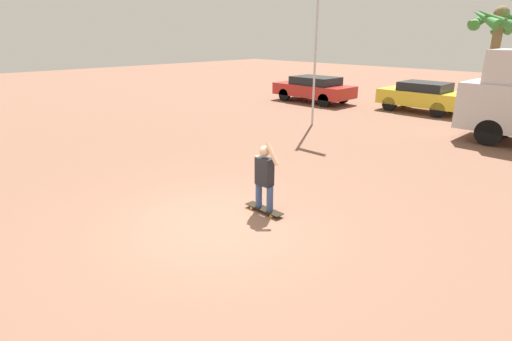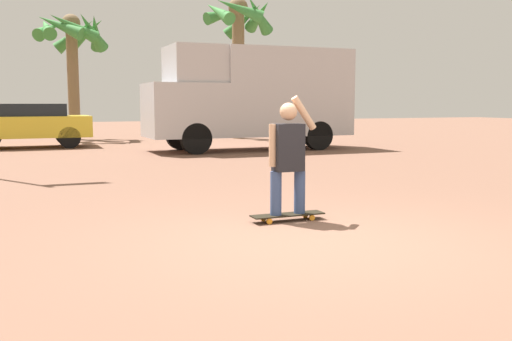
{
  "view_description": "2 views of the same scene",
  "coord_description": "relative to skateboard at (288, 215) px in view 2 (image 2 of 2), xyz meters",
  "views": [
    {
      "loc": [
        5.65,
        -4.53,
        3.62
      ],
      "look_at": [
        -0.16,
        1.18,
        0.83
      ],
      "focal_mm": 28.0,
      "sensor_mm": 36.0,
      "label": 1
    },
    {
      "loc": [
        -2.82,
        -5.27,
        1.47
      ],
      "look_at": [
        -0.13,
        1.29,
        0.63
      ],
      "focal_mm": 40.0,
      "sensor_mm": 36.0,
      "label": 2
    }
  ],
  "objects": [
    {
      "name": "palm_tree_center_background",
      "position": [
        -1.04,
        17.55,
        3.9
      ],
      "size": [
        2.98,
        2.99,
        5.0
      ],
      "color": "brown",
      "rests_on": "ground_plane"
    },
    {
      "name": "person_skateboarder",
      "position": [
        -0.0,
        -0.0,
        0.78
      ],
      "size": [
        0.64,
        0.22,
        1.47
      ],
      "color": "#384C7A",
      "rests_on": "skateboard"
    },
    {
      "name": "skateboard",
      "position": [
        0.0,
        0.0,
        0.0
      ],
      "size": [
        0.95,
        0.23,
        0.09
      ],
      "color": "black",
      "rests_on": "ground_plane"
    },
    {
      "name": "palm_tree_near_van",
      "position": [
        5.34,
        15.8,
        4.34
      ],
      "size": [
        2.82,
        2.99,
        5.73
      ],
      "color": "brown",
      "rests_on": "ground_plane"
    },
    {
      "name": "ground_plane",
      "position": [
        -0.2,
        -1.06,
        -0.07
      ],
      "size": [
        80.0,
        80.0,
        0.0
      ],
      "primitive_type": "plane",
      "color": "brown"
    },
    {
      "name": "camper_van",
      "position": [
        3.67,
        10.23,
        1.64
      ],
      "size": [
        6.38,
        2.02,
        3.14
      ],
      "color": "black",
      "rests_on": "ground_plane"
    },
    {
      "name": "parked_car_yellow",
      "position": [
        -2.8,
        13.81,
        0.71
      ],
      "size": [
        3.85,
        1.91,
        1.44
      ],
      "color": "black",
      "rests_on": "ground_plane"
    }
  ]
}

